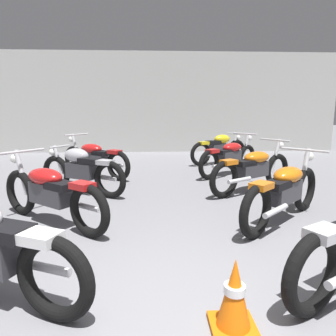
{
  "coord_description": "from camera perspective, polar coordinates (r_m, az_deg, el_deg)",
  "views": [
    {
      "loc": [
        -0.26,
        -1.61,
        1.53
      ],
      "look_at": [
        0.0,
        3.56,
        0.55
      ],
      "focal_mm": 32.66,
      "sensor_mm": 36.0,
      "label": 1
    }
  ],
  "objects": [
    {
      "name": "motorcycle_right_row_4",
      "position": [
        8.92,
        9.57,
        3.68
      ],
      "size": [
        1.81,
        0.99,
        0.88
      ],
      "color": "black",
      "rests_on": "ground"
    },
    {
      "name": "motorcycle_left_row_3",
      "position": [
        7.29,
        -13.56,
        1.93
      ],
      "size": [
        1.78,
        1.42,
        0.97
      ],
      "color": "black",
      "rests_on": "ground"
    },
    {
      "name": "motorcycle_right_row_2",
      "position": [
        5.98,
        15.62,
        -0.05
      ],
      "size": [
        1.9,
        1.25,
        0.97
      ],
      "color": "black",
      "rests_on": "ground"
    },
    {
      "name": "back_wall",
      "position": [
        11.49,
        -1.61,
        12.06
      ],
      "size": [
        13.2,
        0.24,
        3.6
      ],
      "primitive_type": "cube",
      "color": "#B2B2AD",
      "rests_on": "ground"
    },
    {
      "name": "motorcycle_right_row_3",
      "position": [
        7.44,
        11.46,
        2.19
      ],
      "size": [
        1.73,
        1.48,
        0.97
      ],
      "color": "black",
      "rests_on": "ground"
    },
    {
      "name": "traffic_cone",
      "position": [
        2.34,
        12.27,
        -22.38
      ],
      "size": [
        0.32,
        0.32,
        0.54
      ],
      "color": "orange",
      "rests_on": "ground"
    },
    {
      "name": "motorcycle_left_row_1",
      "position": [
        4.39,
        -21.12,
        -4.21
      ],
      "size": [
        1.79,
        1.41,
        0.97
      ],
      "color": "black",
      "rests_on": "ground"
    },
    {
      "name": "motorcycle_left_row_2",
      "position": [
        5.85,
        -15.93,
        -0.24
      ],
      "size": [
        1.76,
        1.08,
        0.88
      ],
      "color": "black",
      "rests_on": "ground"
    },
    {
      "name": "motorcycle_right_row_1",
      "position": [
        4.47,
        20.92,
        -3.92
      ],
      "size": [
        1.68,
        1.54,
        0.97
      ],
      "color": "black",
      "rests_on": "ground"
    }
  ]
}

